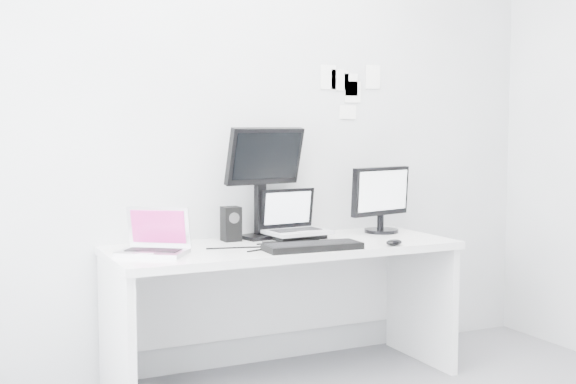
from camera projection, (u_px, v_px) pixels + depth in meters
name	position (u px, v px, depth m)	size (l,w,h in m)	color
back_wall	(256.00, 124.00, 4.12)	(3.60, 3.60, 0.00)	silver
desk	(283.00, 313.00, 3.89)	(1.80, 0.70, 0.73)	white
macbook	(152.00, 230.00, 3.51)	(0.31, 0.23, 0.23)	#ABABAF
speaker	(231.00, 224.00, 3.95)	(0.09, 0.09, 0.18)	black
dell_laptop	(297.00, 214.00, 4.02)	(0.33, 0.26, 0.27)	#AAACB2
rear_monitor	(263.00, 181.00, 4.03)	(0.46, 0.16, 0.62)	black
samsung_monitor	(382.00, 199.00, 4.26)	(0.43, 0.20, 0.39)	black
keyboard	(313.00, 246.00, 3.67)	(0.48, 0.17, 0.03)	black
mouse	(394.00, 242.00, 3.80)	(0.10, 0.06, 0.03)	black
wall_note_0	(328.00, 77.00, 4.29)	(0.10, 0.00, 0.14)	white
wall_note_1	(351.00, 85.00, 4.35)	(0.09, 0.00, 0.13)	white
wall_note_2	(373.00, 77.00, 4.41)	(0.10, 0.00, 0.14)	white
wall_note_3	(348.00, 112.00, 4.36)	(0.11, 0.00, 0.08)	white
wall_note_4	(340.00, 80.00, 4.32)	(0.11, 0.00, 0.12)	white
wall_note_5	(353.00, 92.00, 4.36)	(0.11, 0.00, 0.12)	white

